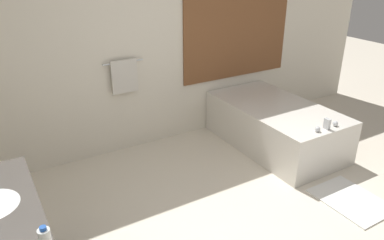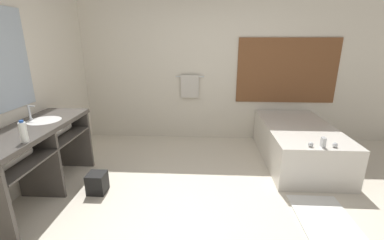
{
  "view_description": "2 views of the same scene",
  "coord_description": "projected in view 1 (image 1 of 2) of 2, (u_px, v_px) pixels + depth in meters",
  "views": [
    {
      "loc": [
        -1.78,
        -1.92,
        2.33
      ],
      "look_at": [
        -0.14,
        0.84,
        0.89
      ],
      "focal_mm": 35.0,
      "sensor_mm": 36.0,
      "label": 1
    },
    {
      "loc": [
        -0.01,
        -2.36,
        1.77
      ],
      "look_at": [
        -0.19,
        0.9,
        0.74
      ],
      "focal_mm": 24.0,
      "sensor_mm": 36.0,
      "label": 2
    }
  ],
  "objects": [
    {
      "name": "wall_back_with_blinds",
      "position": [
        147.0,
        41.0,
        4.5
      ],
      "size": [
        7.4,
        0.13,
        2.7
      ],
      "color": "silver",
      "rests_on": "ground_plane"
    },
    {
      "name": "bath_mat",
      "position": [
        351.0,
        200.0,
        3.83
      ],
      "size": [
        0.55,
        0.72,
        0.02
      ],
      "color": "white",
      "rests_on": "ground_plane"
    },
    {
      "name": "bathtub",
      "position": [
        275.0,
        123.0,
        4.82
      ],
      "size": [
        0.98,
        1.78,
        0.68
      ],
      "color": "silver",
      "rests_on": "ground_plane"
    }
  ]
}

